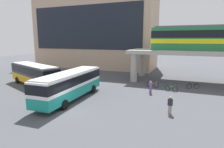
{
  "coord_description": "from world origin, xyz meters",
  "views": [
    {
      "loc": [
        11.09,
        -14.9,
        6.89
      ],
      "look_at": [
        1.23,
        9.35,
        2.2
      ],
      "focal_mm": 31.02,
      "sensor_mm": 36.0,
      "label": 1
    }
  ],
  "objects_px": {
    "bus_secondary": "(34,73)",
    "station_building": "(95,32)",
    "bicycle_green": "(171,89)",
    "pedestrian_near_building": "(151,88)",
    "bicycle_black": "(193,86)",
    "bus_main": "(70,83)",
    "pedestrian_walking_across": "(170,106)",
    "bicycle_silver": "(153,85)"
  },
  "relations": [
    {
      "from": "bicycle_black",
      "to": "bicycle_green",
      "type": "distance_m",
      "value": 3.79
    },
    {
      "from": "bus_main",
      "to": "bicycle_silver",
      "type": "xyz_separation_m",
      "value": [
        7.8,
        9.38,
        -1.63
      ]
    },
    {
      "from": "bicycle_green",
      "to": "pedestrian_walking_across",
      "type": "relative_size",
      "value": 1.01
    },
    {
      "from": "bicycle_green",
      "to": "bicycle_silver",
      "type": "bearing_deg",
      "value": 155.53
    },
    {
      "from": "bus_main",
      "to": "bus_secondary",
      "type": "bearing_deg",
      "value": 157.21
    },
    {
      "from": "bicycle_black",
      "to": "bicycle_green",
      "type": "height_order",
      "value": "same"
    },
    {
      "from": "bicycle_green",
      "to": "station_building",
      "type": "bearing_deg",
      "value": 139.26
    },
    {
      "from": "pedestrian_near_building",
      "to": "bicycle_black",
      "type": "bearing_deg",
      "value": 43.09
    },
    {
      "from": "bus_main",
      "to": "bicycle_black",
      "type": "distance_m",
      "value": 17.15
    },
    {
      "from": "station_building",
      "to": "bus_secondary",
      "type": "relative_size",
      "value": 2.67
    },
    {
      "from": "bus_main",
      "to": "bus_secondary",
      "type": "relative_size",
      "value": 0.99
    },
    {
      "from": "bus_secondary",
      "to": "pedestrian_walking_across",
      "type": "distance_m",
      "value": 20.58
    },
    {
      "from": "station_building",
      "to": "pedestrian_walking_across",
      "type": "bearing_deg",
      "value": -50.97
    },
    {
      "from": "bus_secondary",
      "to": "bicycle_green",
      "type": "xyz_separation_m",
      "value": [
        19.48,
        4.38,
        -1.63
      ]
    },
    {
      "from": "bus_main",
      "to": "pedestrian_near_building",
      "type": "xyz_separation_m",
      "value": [
        8.13,
        6.02,
        -1.21
      ]
    },
    {
      "from": "bus_secondary",
      "to": "station_building",
      "type": "bearing_deg",
      "value": 92.57
    },
    {
      "from": "station_building",
      "to": "bicycle_silver",
      "type": "xyz_separation_m",
      "value": [
        17.76,
        -16.4,
        -8.32
      ]
    },
    {
      "from": "bus_main",
      "to": "pedestrian_walking_across",
      "type": "xyz_separation_m",
      "value": [
        11.17,
        -0.29,
        -1.19
      ]
    },
    {
      "from": "bicycle_green",
      "to": "pedestrian_near_building",
      "type": "bearing_deg",
      "value": -138.26
    },
    {
      "from": "station_building",
      "to": "bus_main",
      "type": "xyz_separation_m",
      "value": [
        9.96,
        -25.78,
        -6.69
      ]
    },
    {
      "from": "station_building",
      "to": "bus_secondary",
      "type": "distance_m",
      "value": 23.02
    },
    {
      "from": "bus_secondary",
      "to": "pedestrian_near_building",
      "type": "height_order",
      "value": "bus_secondary"
    },
    {
      "from": "bus_secondary",
      "to": "bicycle_black",
      "type": "xyz_separation_m",
      "value": [
        22.2,
        7.02,
        -1.63
      ]
    },
    {
      "from": "bicycle_black",
      "to": "pedestrian_near_building",
      "type": "xyz_separation_m",
      "value": [
        -5.1,
        -4.77,
        0.42
      ]
    },
    {
      "from": "bus_main",
      "to": "bicycle_green",
      "type": "distance_m",
      "value": 13.4
    },
    {
      "from": "bus_secondary",
      "to": "pedestrian_walking_across",
      "type": "xyz_separation_m",
      "value": [
        20.14,
        -4.05,
        -1.19
      ]
    },
    {
      "from": "bus_main",
      "to": "pedestrian_near_building",
      "type": "height_order",
      "value": "bus_main"
    },
    {
      "from": "bus_main",
      "to": "pedestrian_walking_across",
      "type": "height_order",
      "value": "bus_main"
    },
    {
      "from": "bicycle_green",
      "to": "bus_secondary",
      "type": "bearing_deg",
      "value": -167.34
    },
    {
      "from": "pedestrian_walking_across",
      "to": "bicycle_black",
      "type": "bearing_deg",
      "value": 79.47
    },
    {
      "from": "station_building",
      "to": "bicycle_green",
      "type": "xyz_separation_m",
      "value": [
        20.47,
        -17.63,
        -8.32
      ]
    },
    {
      "from": "bicycle_silver",
      "to": "bus_secondary",
      "type": "bearing_deg",
      "value": -161.5
    },
    {
      "from": "bicycle_silver",
      "to": "bicycle_black",
      "type": "bearing_deg",
      "value": 14.57
    },
    {
      "from": "pedestrian_near_building",
      "to": "pedestrian_walking_across",
      "type": "bearing_deg",
      "value": -64.26
    },
    {
      "from": "bus_secondary",
      "to": "bicycle_black",
      "type": "relative_size",
      "value": 6.57
    },
    {
      "from": "station_building",
      "to": "bicycle_silver",
      "type": "distance_m",
      "value": 25.56
    },
    {
      "from": "bicycle_green",
      "to": "pedestrian_near_building",
      "type": "relative_size",
      "value": 1.04
    },
    {
      "from": "bus_secondary",
      "to": "bicycle_black",
      "type": "height_order",
      "value": "bus_secondary"
    },
    {
      "from": "bus_secondary",
      "to": "bicycle_green",
      "type": "relative_size",
      "value": 6.47
    },
    {
      "from": "bicycle_black",
      "to": "bicycle_silver",
      "type": "xyz_separation_m",
      "value": [
        -5.43,
        -1.41,
        0.0
      ]
    },
    {
      "from": "station_building",
      "to": "bicycle_black",
      "type": "height_order",
      "value": "station_building"
    },
    {
      "from": "bicycle_black",
      "to": "pedestrian_near_building",
      "type": "relative_size",
      "value": 1.03
    }
  ]
}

